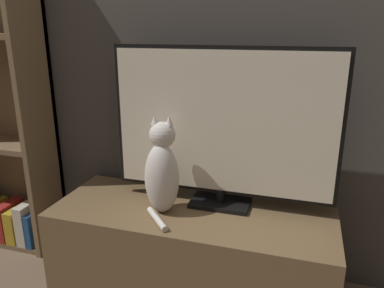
% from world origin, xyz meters
% --- Properties ---
extents(wall_back, '(4.80, 0.05, 2.60)m').
position_xyz_m(wall_back, '(0.00, 1.22, 1.30)').
color(wall_back, '#47423D').
rests_on(wall_back, ground_plane).
extents(tv_stand, '(1.33, 0.52, 0.44)m').
position_xyz_m(tv_stand, '(0.00, 0.92, 0.22)').
color(tv_stand, brown).
rests_on(tv_stand, ground_plane).
extents(tv, '(1.05, 0.17, 0.75)m').
position_xyz_m(tv, '(0.12, 1.02, 0.83)').
color(tv, black).
rests_on(tv, tv_stand).
extents(cat, '(0.18, 0.28, 0.46)m').
position_xyz_m(cat, '(-0.13, 0.88, 0.64)').
color(cat, silver).
rests_on(cat, tv_stand).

